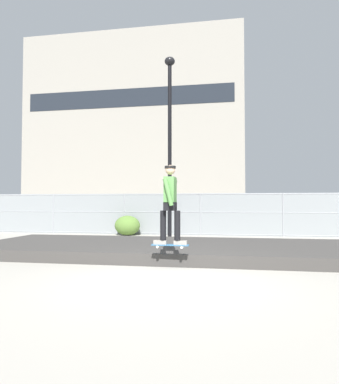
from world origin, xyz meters
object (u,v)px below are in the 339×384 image
object	(u,v)px
skater	(170,199)
street_lamp	(170,126)
shrub_left	(127,225)
parked_car_mid	(243,214)
skateboard	(170,245)
parked_car_near	(133,214)

from	to	relation	value
skater	street_lamp	bearing A→B (deg)	99.37
skater	shrub_left	xyz separation A→B (m)	(-3.06, 7.10, -1.06)
skater	parked_car_mid	size ratio (longest dim) A/B	0.38
skateboard	parked_car_mid	world-z (taller)	parked_car_mid
skateboard	parked_car_mid	bearing A→B (deg)	78.77
parked_car_near	skater	bearing A→B (deg)	-70.18
skateboard	street_lamp	xyz separation A→B (m)	(-1.11, 6.70, 4.17)
street_lamp	parked_car_near	distance (m)	6.00
shrub_left	skateboard	bearing A→B (deg)	-66.66
street_lamp	parked_car_near	xyz separation A→B (m)	(-2.66, 3.76, -3.84)
skateboard	skater	bearing A→B (deg)	90.00
parked_car_near	shrub_left	size ratio (longest dim) A/B	3.96
parked_car_mid	parked_car_near	bearing A→B (deg)	-179.52
parked_car_mid	shrub_left	distance (m)	6.19
skateboard	skater	xyz separation A→B (m)	(0.00, 0.00, 0.98)
street_lamp	shrub_left	world-z (taller)	street_lamp
street_lamp	shrub_left	xyz separation A→B (m)	(-1.96, 0.40, -4.24)
parked_car_mid	skater	bearing A→B (deg)	-101.23
street_lamp	parked_car_near	bearing A→B (deg)	125.31
skateboard	shrub_left	bearing A→B (deg)	113.34
shrub_left	parked_car_near	bearing A→B (deg)	101.88
skateboard	street_lamp	bearing A→B (deg)	99.37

